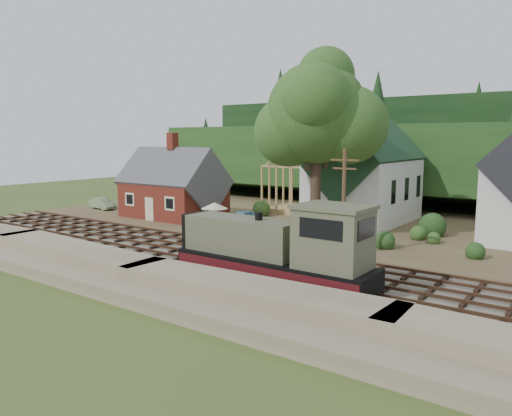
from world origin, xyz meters
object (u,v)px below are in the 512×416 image
Objects in this scene: car_blue at (242,217)px; patio_set at (215,207)px; car_green at (102,204)px; locomotive at (280,250)px.

patio_set is at bearing -85.47° from car_blue.
patio_set is (0.57, -4.73, 1.62)m from car_blue.
car_green is at bearing 171.20° from patio_set.
locomotive is 4.68× the size of patio_set.
car_blue is at bearing -79.40° from car_green.
locomotive is 20.24m from car_blue.
locomotive reaches higher than car_green.
locomotive reaches higher than patio_set.
car_green is at bearing 159.14° from locomotive.
patio_set is at bearing -92.69° from car_green.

